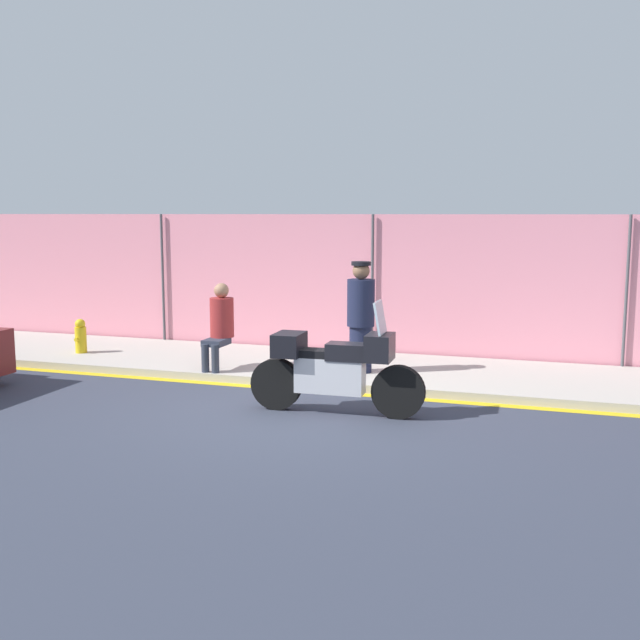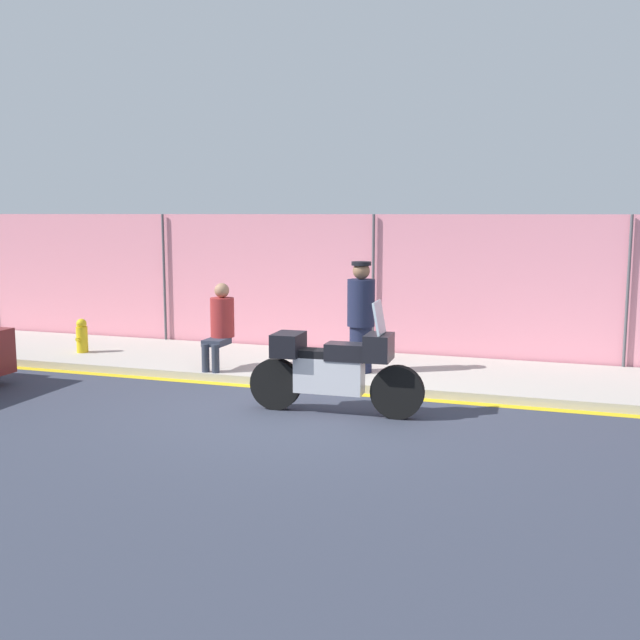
% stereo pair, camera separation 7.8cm
% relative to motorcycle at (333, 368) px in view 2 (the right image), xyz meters
% --- Properties ---
extents(ground_plane, '(120.00, 120.00, 0.00)m').
position_rel_motorcycle_xyz_m(ground_plane, '(-0.45, -0.12, -0.60)').
color(ground_plane, '#333847').
extents(sidewalk, '(31.19, 2.62, 0.12)m').
position_rel_motorcycle_xyz_m(sidewalk, '(-0.45, 2.48, -0.54)').
color(sidewalk, '#ADA89E').
rests_on(sidewalk, ground_plane).
extents(curb_paint_stripe, '(31.19, 0.18, 0.01)m').
position_rel_motorcycle_xyz_m(curb_paint_stripe, '(-0.45, 1.08, -0.60)').
color(curb_paint_stripe, gold).
rests_on(curb_paint_stripe, ground_plane).
extents(storefront_fence, '(29.63, 0.16, 2.57)m').
position_rel_motorcycle_xyz_m(storefront_fence, '(-0.45, 3.88, 0.68)').
color(storefront_fence, pink).
rests_on(storefront_fence, ground_plane).
extents(motorcycle, '(2.33, 0.54, 1.50)m').
position_rel_motorcycle_xyz_m(motorcycle, '(0.00, 0.00, 0.00)').
color(motorcycle, black).
rests_on(motorcycle, ground_plane).
extents(officer_standing, '(0.43, 0.43, 1.73)m').
position_rel_motorcycle_xyz_m(officer_standing, '(-0.19, 2.04, 0.40)').
color(officer_standing, '#191E38').
rests_on(officer_standing, sidewalk).
extents(person_seated_on_curb, '(0.38, 0.70, 1.36)m').
position_rel_motorcycle_xyz_m(person_seated_on_curb, '(-2.41, 1.65, 0.28)').
color(person_seated_on_curb, '#2D3342').
rests_on(person_seated_on_curb, sidewalk).
extents(fire_hydrant, '(0.20, 0.25, 0.61)m').
position_rel_motorcycle_xyz_m(fire_hydrant, '(-5.36, 2.08, -0.18)').
color(fire_hydrant, gold).
rests_on(fire_hydrant, sidewalk).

